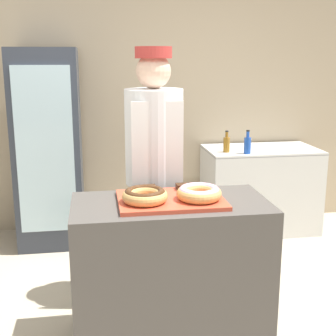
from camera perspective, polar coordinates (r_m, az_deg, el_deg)
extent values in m
cube|color=tan|center=(4.73, -3.89, 8.95)|extent=(8.00, 0.06, 2.70)
cube|color=#4C4742|center=(2.90, 0.32, -12.57)|extent=(1.15, 0.59, 0.89)
cube|color=#D84C33|center=(2.73, 0.33, -3.91)|extent=(0.61, 0.45, 0.02)
torus|color=tan|center=(2.64, -2.84, -3.43)|extent=(0.26, 0.26, 0.07)
torus|color=#472814|center=(2.64, -2.84, -3.03)|extent=(0.23, 0.23, 0.04)
torus|color=tan|center=(2.69, 3.81, -3.13)|extent=(0.26, 0.26, 0.07)
torus|color=#EFADC6|center=(2.69, 3.82, -2.73)|extent=(0.23, 0.23, 0.04)
cube|color=#382111|center=(2.87, -2.21, -2.45)|extent=(0.07, 0.07, 0.03)
cube|color=#382111|center=(2.90, 1.73, -2.28)|extent=(0.07, 0.07, 0.03)
cylinder|color=#4C4C51|center=(3.40, -1.63, -8.79)|extent=(0.29, 0.29, 0.86)
cylinder|color=white|center=(3.19, -1.72, 3.83)|extent=(0.40, 0.40, 0.65)
cube|color=white|center=(3.12, -1.24, -4.36)|extent=(0.34, 0.02, 1.36)
sphere|color=beige|center=(3.15, -1.78, 11.73)|extent=(0.23, 0.23, 0.23)
cylinder|color=#B2332D|center=(3.15, -1.80, 13.90)|extent=(0.24, 0.24, 0.08)
cube|color=#333842|center=(4.42, -14.34, 2.32)|extent=(0.59, 0.60, 1.79)
cube|color=silver|center=(4.11, -14.75, 1.99)|extent=(0.48, 0.02, 1.43)
cube|color=silver|center=(4.80, 11.11, -2.54)|extent=(1.09, 0.64, 0.84)
cube|color=gray|center=(4.70, 11.33, 2.13)|extent=(1.09, 0.64, 0.01)
cylinder|color=#1E4CB2|center=(4.40, 9.66, 2.70)|extent=(0.06, 0.06, 0.15)
cylinder|color=#1E4CB2|center=(4.38, 9.71, 4.05)|extent=(0.03, 0.03, 0.06)
cylinder|color=black|center=(4.38, 9.73, 4.50)|extent=(0.03, 0.03, 0.01)
cylinder|color=#99661E|center=(4.44, 7.15, 2.82)|extent=(0.06, 0.06, 0.14)
cylinder|color=#99661E|center=(4.43, 7.18, 4.06)|extent=(0.03, 0.03, 0.05)
cylinder|color=black|center=(4.42, 7.20, 4.48)|extent=(0.03, 0.03, 0.01)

